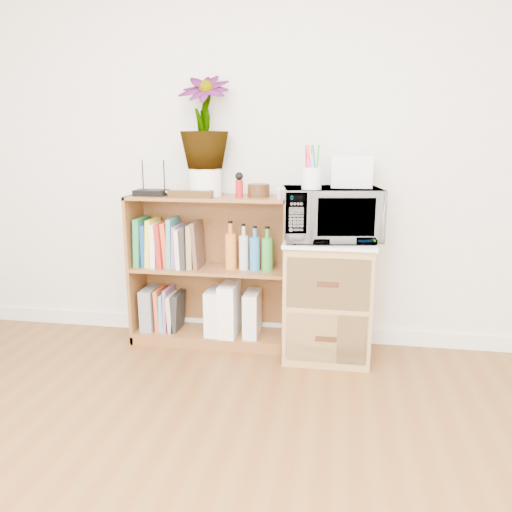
# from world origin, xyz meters

# --- Properties ---
(skirting_board) EXTENTS (4.00, 0.02, 0.10)m
(skirting_board) POSITION_xyz_m (0.00, 2.24, 0.05)
(skirting_board) COLOR white
(skirting_board) RESTS_ON ground
(bookshelf) EXTENTS (1.00, 0.30, 0.95)m
(bookshelf) POSITION_xyz_m (-0.35, 2.10, 0.47)
(bookshelf) COLOR brown
(bookshelf) RESTS_ON ground
(wicker_unit) EXTENTS (0.50, 0.45, 0.70)m
(wicker_unit) POSITION_xyz_m (0.40, 2.02, 0.35)
(wicker_unit) COLOR #9E7542
(wicker_unit) RESTS_ON ground
(microwave) EXTENTS (0.60, 0.45, 0.30)m
(microwave) POSITION_xyz_m (0.40, 2.02, 0.87)
(microwave) COLOR silver
(microwave) RESTS_ON wicker_unit
(pen_cup) EXTENTS (0.11, 0.11, 0.12)m
(pen_cup) POSITION_xyz_m (0.29, 1.91, 1.08)
(pen_cup) COLOR white
(pen_cup) RESTS_ON microwave
(small_appliance) EXTENTS (0.23, 0.19, 0.18)m
(small_appliance) POSITION_xyz_m (0.51, 2.08, 1.11)
(small_appliance) COLOR white
(small_appliance) RESTS_ON microwave
(router) EXTENTS (0.19, 0.13, 0.04)m
(router) POSITION_xyz_m (-0.71, 2.08, 0.97)
(router) COLOR black
(router) RESTS_ON bookshelf
(white_bowl) EXTENTS (0.13, 0.13, 0.03)m
(white_bowl) POSITION_xyz_m (-0.54, 2.07, 0.97)
(white_bowl) COLOR silver
(white_bowl) RESTS_ON bookshelf
(plant_pot) EXTENTS (0.20, 0.20, 0.17)m
(plant_pot) POSITION_xyz_m (-0.37, 2.12, 1.03)
(plant_pot) COLOR white
(plant_pot) RESTS_ON bookshelf
(potted_plant) EXTENTS (0.31, 0.31, 0.55)m
(potted_plant) POSITION_xyz_m (-0.37, 2.12, 1.39)
(potted_plant) COLOR #367A30
(potted_plant) RESTS_ON plant_pot
(trinket_box) EXTENTS (0.26, 0.07, 0.04)m
(trinket_box) POSITION_xyz_m (-0.43, 2.00, 0.97)
(trinket_box) COLOR #36200E
(trinket_box) RESTS_ON bookshelf
(kokeshi_doll) EXTENTS (0.05, 0.05, 0.10)m
(kokeshi_doll) POSITION_xyz_m (-0.15, 2.06, 1.00)
(kokeshi_doll) COLOR #A61416
(kokeshi_doll) RESTS_ON bookshelf
(wooden_bowl) EXTENTS (0.13, 0.13, 0.08)m
(wooden_bowl) POSITION_xyz_m (-0.04, 2.11, 0.99)
(wooden_bowl) COLOR #341E0E
(wooden_bowl) RESTS_ON bookshelf
(paint_jars) EXTENTS (0.11, 0.04, 0.06)m
(paint_jars) POSITION_xyz_m (0.13, 2.01, 0.98)
(paint_jars) COLOR pink
(paint_jars) RESTS_ON bookshelf
(file_box) EXTENTS (0.08, 0.22, 0.27)m
(file_box) POSITION_xyz_m (-0.76, 2.10, 0.21)
(file_box) COLOR gray
(file_box) RESTS_ON bookshelf
(magazine_holder_left) EXTENTS (0.09, 0.23, 0.29)m
(magazine_holder_left) POSITION_xyz_m (-0.32, 2.09, 0.21)
(magazine_holder_left) COLOR white
(magazine_holder_left) RESTS_ON bookshelf
(magazine_holder_mid) EXTENTS (0.11, 0.27, 0.33)m
(magazine_holder_mid) POSITION_xyz_m (-0.22, 2.09, 0.24)
(magazine_holder_mid) COLOR white
(magazine_holder_mid) RESTS_ON bookshelf
(magazine_holder_right) EXTENTS (0.09, 0.23, 0.28)m
(magazine_holder_right) POSITION_xyz_m (-0.07, 2.09, 0.21)
(magazine_holder_right) COLOR silver
(magazine_holder_right) RESTS_ON bookshelf
(cookbooks) EXTENTS (0.41, 0.20, 0.31)m
(cookbooks) POSITION_xyz_m (-0.61, 2.10, 0.64)
(cookbooks) COLOR #217F45
(cookbooks) RESTS_ON bookshelf
(liquor_bottles) EXTENTS (0.30, 0.07, 0.29)m
(liquor_bottles) POSITION_xyz_m (-0.10, 2.10, 0.64)
(liquor_bottles) COLOR orange
(liquor_bottles) RESTS_ON bookshelf
(lower_books) EXTENTS (0.16, 0.19, 0.28)m
(lower_books) POSITION_xyz_m (-0.63, 2.10, 0.20)
(lower_books) COLOR #DC5126
(lower_books) RESTS_ON bookshelf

